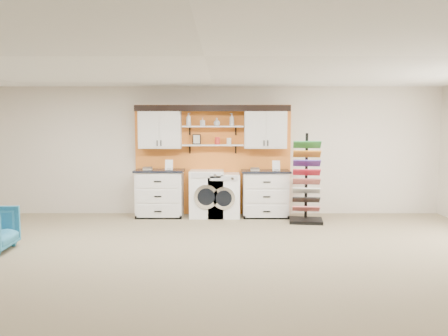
{
  "coord_description": "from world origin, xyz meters",
  "views": [
    {
      "loc": [
        0.25,
        -5.61,
        1.89
      ],
      "look_at": [
        0.24,
        2.3,
        1.17
      ],
      "focal_mm": 35.0,
      "sensor_mm": 36.0,
      "label": 1
    }
  ],
  "objects_px": {
    "base_cabinet_right": "(265,194)",
    "dryer": "(224,195)",
    "washer": "(207,194)",
    "sample_rack": "(306,195)",
    "base_cabinet_left": "(160,193)"
  },
  "relations": [
    {
      "from": "base_cabinet_right",
      "to": "dryer",
      "type": "xyz_separation_m",
      "value": [
        -0.89,
        -0.0,
        -0.03
      ]
    },
    {
      "from": "base_cabinet_right",
      "to": "dryer",
      "type": "distance_m",
      "value": 0.89
    },
    {
      "from": "sample_rack",
      "to": "washer",
      "type": "bearing_deg",
      "value": 173.74
    },
    {
      "from": "sample_rack",
      "to": "dryer",
      "type": "bearing_deg",
      "value": 170.7
    },
    {
      "from": "base_cabinet_left",
      "to": "sample_rack",
      "type": "height_order",
      "value": "sample_rack"
    },
    {
      "from": "washer",
      "to": "dryer",
      "type": "height_order",
      "value": "washer"
    },
    {
      "from": "sample_rack",
      "to": "base_cabinet_right",
      "type": "bearing_deg",
      "value": 153.74
    },
    {
      "from": "washer",
      "to": "base_cabinet_left",
      "type": "bearing_deg",
      "value": 179.81
    },
    {
      "from": "dryer",
      "to": "base_cabinet_left",
      "type": "bearing_deg",
      "value": 179.86
    },
    {
      "from": "base_cabinet_right",
      "to": "sample_rack",
      "type": "bearing_deg",
      "value": -34.7
    },
    {
      "from": "base_cabinet_right",
      "to": "sample_rack",
      "type": "height_order",
      "value": "sample_rack"
    },
    {
      "from": "washer",
      "to": "sample_rack",
      "type": "xyz_separation_m",
      "value": [
        2.03,
        -0.53,
        0.06
      ]
    },
    {
      "from": "base_cabinet_left",
      "to": "washer",
      "type": "xyz_separation_m",
      "value": [
        1.0,
        -0.0,
        -0.01
      ]
    },
    {
      "from": "dryer",
      "to": "sample_rack",
      "type": "xyz_separation_m",
      "value": [
        1.66,
        -0.53,
        0.09
      ]
    },
    {
      "from": "base_cabinet_left",
      "to": "washer",
      "type": "height_order",
      "value": "base_cabinet_left"
    }
  ]
}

